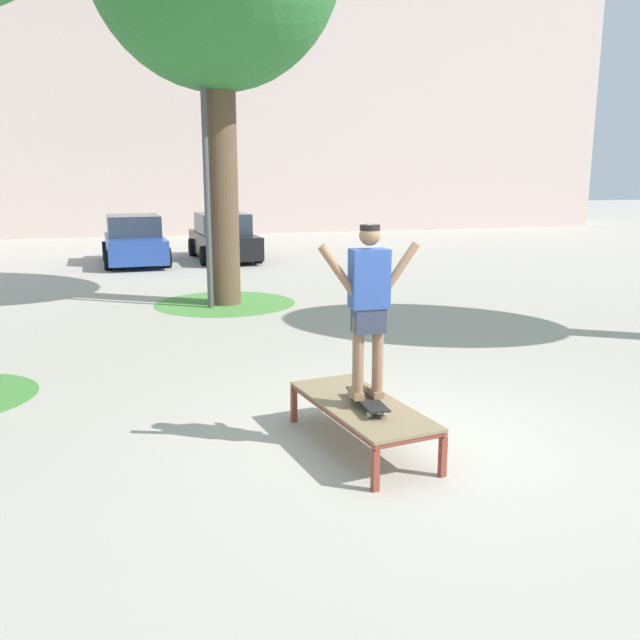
{
  "coord_description": "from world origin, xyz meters",
  "views": [
    {
      "loc": [
        -2.73,
        -6.03,
        2.68
      ],
      "look_at": [
        -0.6,
        1.45,
        1.0
      ],
      "focal_mm": 37.4,
      "sensor_mm": 36.0,
      "label": 1
    }
  ],
  "objects_px": {
    "skater": "(369,300)",
    "car_blue": "(134,241)",
    "car_black": "(223,238)",
    "skate_box": "(361,407)",
    "skateboard": "(367,399)",
    "light_post": "(204,117)"
  },
  "relations": [
    {
      "from": "skater",
      "to": "car_blue",
      "type": "height_order",
      "value": "skater"
    },
    {
      "from": "skater",
      "to": "car_black",
      "type": "height_order",
      "value": "skater"
    },
    {
      "from": "skater",
      "to": "skate_box",
      "type": "bearing_deg",
      "value": 98.89
    },
    {
      "from": "skate_box",
      "to": "skater",
      "type": "height_order",
      "value": "skater"
    },
    {
      "from": "car_black",
      "to": "skater",
      "type": "bearing_deg",
      "value": -92.91
    },
    {
      "from": "skater",
      "to": "car_blue",
      "type": "bearing_deg",
      "value": 97.24
    },
    {
      "from": "skateboard",
      "to": "skater",
      "type": "height_order",
      "value": "skater"
    },
    {
      "from": "car_blue",
      "to": "car_black",
      "type": "relative_size",
      "value": 1.0
    },
    {
      "from": "car_blue",
      "to": "car_black",
      "type": "height_order",
      "value": "same"
    },
    {
      "from": "skate_box",
      "to": "car_black",
      "type": "distance_m",
      "value": 16.03
    },
    {
      "from": "car_black",
      "to": "light_post",
      "type": "distance_m",
      "value": 8.92
    },
    {
      "from": "skate_box",
      "to": "light_post",
      "type": "relative_size",
      "value": 0.34
    },
    {
      "from": "car_black",
      "to": "skateboard",
      "type": "bearing_deg",
      "value": -92.91
    },
    {
      "from": "car_blue",
      "to": "light_post",
      "type": "relative_size",
      "value": 0.73
    },
    {
      "from": "skate_box",
      "to": "skateboard",
      "type": "height_order",
      "value": "skateboard"
    },
    {
      "from": "skater",
      "to": "car_blue",
      "type": "relative_size",
      "value": 0.4
    },
    {
      "from": "car_blue",
      "to": "skateboard",
      "type": "bearing_deg",
      "value": -82.77
    },
    {
      "from": "skateboard",
      "to": "light_post",
      "type": "xyz_separation_m",
      "value": [
        -0.6,
        7.89,
        3.29
      ]
    },
    {
      "from": "skateboard",
      "to": "light_post",
      "type": "bearing_deg",
      "value": 94.34
    },
    {
      "from": "skateboard",
      "to": "car_black",
      "type": "relative_size",
      "value": 0.19
    },
    {
      "from": "skate_box",
      "to": "skater",
      "type": "distance_m",
      "value": 1.12
    },
    {
      "from": "skateboard",
      "to": "skate_box",
      "type": "bearing_deg",
      "value": 98.75
    }
  ]
}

